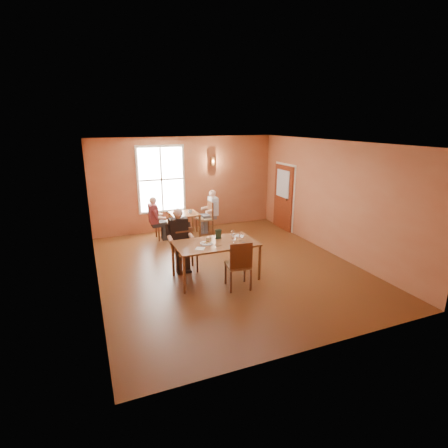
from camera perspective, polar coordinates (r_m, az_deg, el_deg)
name	(u,v)px	position (r m, az deg, el deg)	size (l,w,h in m)	color
ground	(227,267)	(8.69, 0.50, -7.00)	(6.00, 7.00, 0.01)	brown
wall_back	(186,184)	(11.45, -6.26, 6.52)	(6.00, 0.04, 3.00)	brown
wall_front	(319,261)	(5.31, 15.28, -5.87)	(6.00, 0.04, 3.00)	brown
wall_left	(92,221)	(7.62, -20.80, 0.44)	(0.04, 7.00, 3.00)	brown
wall_right	(331,198)	(9.74, 17.10, 4.12)	(0.04, 7.00, 3.00)	brown
ceiling	(227,143)	(7.98, 0.55, 13.15)	(6.00, 7.00, 0.04)	white
window	(161,180)	(11.18, -10.19, 7.16)	(1.36, 0.10, 1.96)	white
door	(283,198)	(11.63, 9.61, 4.28)	(0.12, 1.04, 2.10)	maroon
wall_sconce	(213,161)	(11.54, -1.86, 10.19)	(0.16, 0.16, 0.28)	brown
main_table	(216,260)	(7.96, -1.36, -5.96)	(1.82, 1.02, 0.85)	brown
chair_diner_main	(186,251)	(8.36, -6.17, -4.35)	(0.45, 0.45, 1.01)	brown
diner_main	(186,243)	(8.26, -6.16, -3.04)	(0.57, 0.57, 1.43)	black
chair_empty	(238,264)	(7.48, 2.29, -6.54)	(0.48, 0.48, 1.08)	#3C1A0E
plate_food	(206,243)	(7.74, -2.90, -3.11)	(0.29, 0.29, 0.04)	silver
sandwich	(209,240)	(7.80, -2.53, -2.65)	(0.09, 0.09, 0.11)	tan
goblet_a	(232,234)	(8.04, 1.39, -1.68)	(0.09, 0.09, 0.21)	silver
goblet_b	(241,237)	(7.89, 2.76, -2.08)	(0.08, 0.08, 0.20)	white
goblet_c	(234,239)	(7.73, 1.61, -2.43)	(0.09, 0.09, 0.21)	white
menu_stand	(218,234)	(8.02, -0.92, -1.67)	(0.13, 0.07, 0.22)	#1E3322
knife	(218,246)	(7.57, -1.06, -3.68)	(0.22, 0.02, 0.00)	silver
napkin	(200,249)	(7.46, -3.92, -4.02)	(0.19, 0.19, 0.01)	white
side_plate	(240,236)	(8.24, 2.60, -1.94)	(0.20, 0.20, 0.02)	white
sunglasses	(243,243)	(7.75, 3.07, -3.15)	(0.14, 0.04, 0.02)	black
second_table	(185,224)	(10.93, -6.44, -0.08)	(0.83, 0.83, 0.73)	brown
chair_diner_white	(204,218)	(11.07, -3.23, 1.00)	(0.45, 0.45, 1.03)	#4C2818
diner_white	(205,213)	(11.04, -3.10, 1.76)	(0.53, 0.53, 1.32)	white
chair_diner_maroon	(164,222)	(10.74, -9.80, 0.32)	(0.46, 0.46, 1.03)	brown
diner_maroon	(163,218)	(10.70, -9.99, 0.96)	(0.52, 0.52, 1.29)	maroon
cup_a	(190,212)	(10.77, -5.54, 2.01)	(0.13, 0.13, 0.10)	white
cup_b	(177,211)	(10.89, -7.71, 2.06)	(0.10, 0.10, 0.09)	silver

